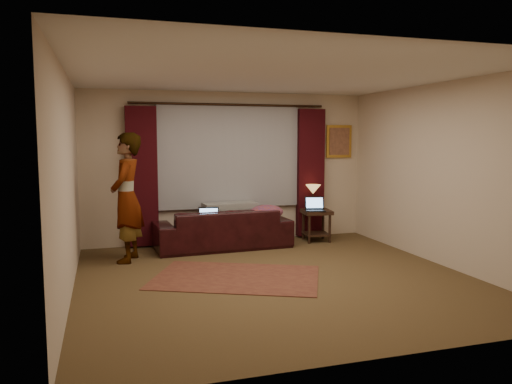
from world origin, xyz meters
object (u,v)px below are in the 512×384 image
(sofa, at_px, (223,221))
(laptop_table, at_px, (315,204))
(laptop_sofa, at_px, (209,216))
(person, at_px, (127,198))
(end_table, at_px, (316,225))
(tiffany_lamp, at_px, (313,197))

(sofa, xyz_separation_m, laptop_table, (1.63, -0.07, 0.23))
(sofa, height_order, laptop_sofa, sofa)
(laptop_sofa, relative_size, person, 0.19)
(end_table, relative_size, laptop_table, 1.53)
(sofa, bearing_deg, tiffany_lamp, -176.54)
(tiffany_lamp, bearing_deg, laptop_sofa, -169.80)
(laptop_sofa, bearing_deg, laptop_table, 12.70)
(sofa, xyz_separation_m, tiffany_lamp, (1.70, 0.18, 0.32))
(sofa, xyz_separation_m, end_table, (1.70, 0.04, -0.17))
(laptop_table, bearing_deg, person, -158.07)
(person, bearing_deg, laptop_table, 113.71)
(tiffany_lamp, height_order, person, person)
(tiffany_lamp, relative_size, laptop_table, 1.20)
(laptop_table, distance_m, person, 3.21)
(sofa, xyz_separation_m, laptop_sofa, (-0.27, -0.17, 0.12))
(laptop_sofa, distance_m, person, 1.37)
(tiffany_lamp, bearing_deg, laptop_table, -104.72)
(laptop_table, bearing_deg, tiffany_lamp, 89.98)
(laptop_sofa, distance_m, end_table, 2.00)
(sofa, bearing_deg, end_table, 178.51)
(end_table, distance_m, person, 3.36)
(laptop_table, bearing_deg, end_table, 70.69)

